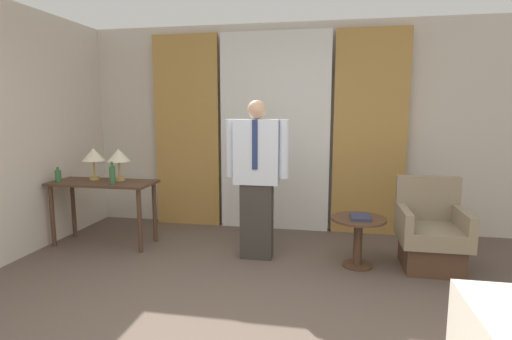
{
  "coord_description": "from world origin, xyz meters",
  "views": [
    {
      "loc": [
        0.73,
        -2.21,
        1.58
      ],
      "look_at": [
        -0.01,
        1.72,
        0.98
      ],
      "focal_mm": 28.0,
      "sensor_mm": 36.0,
      "label": 1
    }
  ],
  "objects_px": {
    "desk": "(103,192)",
    "book": "(361,217)",
    "bottle_near_edge": "(112,175)",
    "bottle_by_lamp": "(58,176)",
    "armchair": "(431,236)",
    "table_lamp_right": "(119,156)",
    "table_lamp_left": "(93,156)",
    "side_table": "(358,233)",
    "person": "(257,175)"
  },
  "relations": [
    {
      "from": "desk",
      "to": "book",
      "type": "bearing_deg",
      "value": -3.56
    },
    {
      "from": "bottle_near_edge",
      "to": "bottle_by_lamp",
      "type": "bearing_deg",
      "value": -178.49
    },
    {
      "from": "bottle_by_lamp",
      "to": "armchair",
      "type": "bearing_deg",
      "value": 1.3
    },
    {
      "from": "table_lamp_right",
      "to": "book",
      "type": "relative_size",
      "value": 1.54
    },
    {
      "from": "table_lamp_left",
      "to": "armchair",
      "type": "bearing_deg",
      "value": -2.21
    },
    {
      "from": "table_lamp_right",
      "to": "side_table",
      "type": "bearing_deg",
      "value": -5.42
    },
    {
      "from": "table_lamp_right",
      "to": "person",
      "type": "relative_size",
      "value": 0.22
    },
    {
      "from": "desk",
      "to": "person",
      "type": "bearing_deg",
      "value": -3.21
    },
    {
      "from": "table_lamp_left",
      "to": "person",
      "type": "bearing_deg",
      "value": -5.78
    },
    {
      "from": "side_table",
      "to": "book",
      "type": "relative_size",
      "value": 2.22
    },
    {
      "from": "bottle_by_lamp",
      "to": "side_table",
      "type": "height_order",
      "value": "bottle_by_lamp"
    },
    {
      "from": "bottle_by_lamp",
      "to": "armchair",
      "type": "xyz_separation_m",
      "value": [
        4.11,
        0.09,
        -0.5
      ]
    },
    {
      "from": "person",
      "to": "side_table",
      "type": "distance_m",
      "value": 1.2
    },
    {
      "from": "table_lamp_left",
      "to": "bottle_by_lamp",
      "type": "height_order",
      "value": "table_lamp_left"
    },
    {
      "from": "desk",
      "to": "table_lamp_right",
      "type": "height_order",
      "value": "table_lamp_right"
    },
    {
      "from": "armchair",
      "to": "desk",
      "type": "bearing_deg",
      "value": 179.28
    },
    {
      "from": "table_lamp_right",
      "to": "book",
      "type": "bearing_deg",
      "value": -5.83
    },
    {
      "from": "table_lamp_left",
      "to": "book",
      "type": "bearing_deg",
      "value": -5.22
    },
    {
      "from": "armchair",
      "to": "book",
      "type": "xyz_separation_m",
      "value": [
        -0.7,
        -0.14,
        0.2
      ]
    },
    {
      "from": "table_lamp_left",
      "to": "side_table",
      "type": "xyz_separation_m",
      "value": [
        3.08,
        -0.26,
        -0.7
      ]
    },
    {
      "from": "bottle_by_lamp",
      "to": "armchair",
      "type": "height_order",
      "value": "bottle_by_lamp"
    },
    {
      "from": "book",
      "to": "desk",
      "type": "bearing_deg",
      "value": 176.44
    },
    {
      "from": "desk",
      "to": "armchair",
      "type": "height_order",
      "value": "armchair"
    },
    {
      "from": "desk",
      "to": "table_lamp_left",
      "type": "distance_m",
      "value": 0.45
    },
    {
      "from": "desk",
      "to": "table_lamp_left",
      "type": "height_order",
      "value": "table_lamp_left"
    },
    {
      "from": "person",
      "to": "desk",
      "type": "bearing_deg",
      "value": 176.79
    },
    {
      "from": "bottle_by_lamp",
      "to": "side_table",
      "type": "xyz_separation_m",
      "value": [
        3.39,
        -0.02,
        -0.48
      ]
    },
    {
      "from": "table_lamp_left",
      "to": "book",
      "type": "xyz_separation_m",
      "value": [
        3.09,
        -0.28,
        -0.52
      ]
    },
    {
      "from": "table_lamp_right",
      "to": "armchair",
      "type": "relative_size",
      "value": 0.42
    },
    {
      "from": "table_lamp_right",
      "to": "bottle_near_edge",
      "type": "relative_size",
      "value": 1.5
    },
    {
      "from": "desk",
      "to": "person",
      "type": "distance_m",
      "value": 1.88
    },
    {
      "from": "table_lamp_left",
      "to": "bottle_near_edge",
      "type": "bearing_deg",
      "value": -31.29
    },
    {
      "from": "bottle_near_edge",
      "to": "armchair",
      "type": "xyz_separation_m",
      "value": [
        3.43,
        0.08,
        -0.53
      ]
    },
    {
      "from": "bottle_near_edge",
      "to": "side_table",
      "type": "bearing_deg",
      "value": -0.84
    },
    {
      "from": "table_lamp_left",
      "to": "bottle_near_edge",
      "type": "xyz_separation_m",
      "value": [
        0.36,
        -0.22,
        -0.18
      ]
    },
    {
      "from": "table_lamp_right",
      "to": "book",
      "type": "xyz_separation_m",
      "value": [
        2.76,
        -0.28,
        -0.52
      ]
    },
    {
      "from": "person",
      "to": "bottle_by_lamp",
      "type": "bearing_deg",
      "value": -179.15
    },
    {
      "from": "person",
      "to": "table_lamp_right",
      "type": "bearing_deg",
      "value": 173.12
    },
    {
      "from": "bottle_by_lamp",
      "to": "book",
      "type": "distance_m",
      "value": 3.42
    },
    {
      "from": "table_lamp_left",
      "to": "armchair",
      "type": "relative_size",
      "value": 0.42
    },
    {
      "from": "table_lamp_left",
      "to": "book",
      "type": "height_order",
      "value": "table_lamp_left"
    },
    {
      "from": "table_lamp_left",
      "to": "table_lamp_right",
      "type": "bearing_deg",
      "value": 0.0
    },
    {
      "from": "table_lamp_left",
      "to": "person",
      "type": "relative_size",
      "value": 0.22
    },
    {
      "from": "desk",
      "to": "armchair",
      "type": "xyz_separation_m",
      "value": [
        3.63,
        -0.05,
        -0.31
      ]
    },
    {
      "from": "armchair",
      "to": "book",
      "type": "distance_m",
      "value": 0.74
    },
    {
      "from": "side_table",
      "to": "book",
      "type": "distance_m",
      "value": 0.18
    },
    {
      "from": "desk",
      "to": "bottle_by_lamp",
      "type": "height_order",
      "value": "bottle_by_lamp"
    },
    {
      "from": "table_lamp_left",
      "to": "desk",
      "type": "bearing_deg",
      "value": -31.61
    },
    {
      "from": "book",
      "to": "table_lamp_left",
      "type": "bearing_deg",
      "value": 174.78
    },
    {
      "from": "person",
      "to": "side_table",
      "type": "height_order",
      "value": "person"
    }
  ]
}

